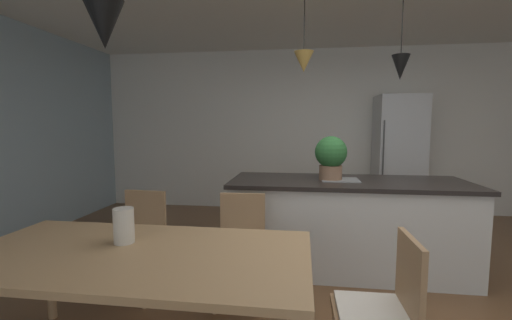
{
  "coord_description": "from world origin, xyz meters",
  "views": [
    {
      "loc": [
        -0.59,
        -2.53,
        1.43
      ],
      "look_at": [
        -0.95,
        0.02,
        1.17
      ],
      "focal_mm": 23.55,
      "sensor_mm": 36.0,
      "label": 1
    }
  ],
  "objects_px": {
    "dining_table": "(137,261)",
    "kitchen_island": "(347,224)",
    "chair_far_right": "(240,244)",
    "vase_on_dining_table": "(124,226)",
    "refrigerator": "(398,158)",
    "chair_kitchen_end": "(382,310)",
    "chair_far_left": "(138,239)",
    "potted_plant_on_island": "(331,156)"
  },
  "relations": [
    {
      "from": "dining_table",
      "to": "kitchen_island",
      "type": "distance_m",
      "value": 2.14
    },
    {
      "from": "dining_table",
      "to": "chair_far_right",
      "type": "bearing_deg",
      "value": 62.91
    },
    {
      "from": "chair_far_right",
      "to": "vase_on_dining_table",
      "type": "xyz_separation_m",
      "value": [
        -0.58,
        -0.75,
        0.36
      ]
    },
    {
      "from": "refrigerator",
      "to": "dining_table",
      "type": "bearing_deg",
      "value": -123.24
    },
    {
      "from": "chair_kitchen_end",
      "to": "kitchen_island",
      "type": "xyz_separation_m",
      "value": [
        0.02,
        1.62,
        -0.01
      ]
    },
    {
      "from": "chair_far_left",
      "to": "vase_on_dining_table",
      "type": "xyz_separation_m",
      "value": [
        0.3,
        -0.75,
        0.36
      ]
    },
    {
      "from": "dining_table",
      "to": "chair_far_left",
      "type": "distance_m",
      "value": 0.99
    },
    {
      "from": "chair_far_right",
      "to": "potted_plant_on_island",
      "type": "bearing_deg",
      "value": 44.53
    },
    {
      "from": "dining_table",
      "to": "chair_kitchen_end",
      "type": "height_order",
      "value": "chair_kitchen_end"
    },
    {
      "from": "refrigerator",
      "to": "chair_kitchen_end",
      "type": "bearing_deg",
      "value": -105.84
    },
    {
      "from": "chair_far_left",
      "to": "kitchen_island",
      "type": "xyz_separation_m",
      "value": [
        1.82,
        0.76,
        -0.01
      ]
    },
    {
      "from": "chair_far_left",
      "to": "chair_far_right",
      "type": "xyz_separation_m",
      "value": [
        0.88,
        0.0,
        0.0
      ]
    },
    {
      "from": "chair_far_left",
      "to": "vase_on_dining_table",
      "type": "bearing_deg",
      "value": -67.93
    },
    {
      "from": "chair_kitchen_end",
      "to": "chair_far_left",
      "type": "distance_m",
      "value": 2.0
    },
    {
      "from": "kitchen_island",
      "to": "refrigerator",
      "type": "height_order",
      "value": "refrigerator"
    },
    {
      "from": "dining_table",
      "to": "refrigerator",
      "type": "relative_size",
      "value": 1.04
    },
    {
      "from": "potted_plant_on_island",
      "to": "vase_on_dining_table",
      "type": "height_order",
      "value": "potted_plant_on_island"
    },
    {
      "from": "dining_table",
      "to": "kitchen_island",
      "type": "bearing_deg",
      "value": 49.58
    },
    {
      "from": "refrigerator",
      "to": "kitchen_island",
      "type": "bearing_deg",
      "value": -116.5
    },
    {
      "from": "dining_table",
      "to": "potted_plant_on_island",
      "type": "distance_m",
      "value": 2.08
    },
    {
      "from": "chair_far_right",
      "to": "refrigerator",
      "type": "distance_m",
      "value": 3.44
    },
    {
      "from": "dining_table",
      "to": "potted_plant_on_island",
      "type": "height_order",
      "value": "potted_plant_on_island"
    },
    {
      "from": "chair_kitchen_end",
      "to": "chair_far_right",
      "type": "bearing_deg",
      "value": 136.61
    },
    {
      "from": "kitchen_island",
      "to": "chair_kitchen_end",
      "type": "bearing_deg",
      "value": -90.83
    },
    {
      "from": "chair_kitchen_end",
      "to": "chair_far_left",
      "type": "height_order",
      "value": "same"
    },
    {
      "from": "vase_on_dining_table",
      "to": "chair_far_right",
      "type": "bearing_deg",
      "value": 52.06
    },
    {
      "from": "kitchen_island",
      "to": "refrigerator",
      "type": "xyz_separation_m",
      "value": [
        1.01,
        2.03,
        0.49
      ]
    },
    {
      "from": "vase_on_dining_table",
      "to": "chair_kitchen_end",
      "type": "bearing_deg",
      "value": -4.56
    },
    {
      "from": "dining_table",
      "to": "chair_far_right",
      "type": "height_order",
      "value": "chair_far_right"
    },
    {
      "from": "kitchen_island",
      "to": "vase_on_dining_table",
      "type": "relative_size",
      "value": 10.69
    },
    {
      "from": "dining_table",
      "to": "kitchen_island",
      "type": "xyz_separation_m",
      "value": [
        1.38,
        1.62,
        -0.2
      ]
    },
    {
      "from": "chair_kitchen_end",
      "to": "chair_far_right",
      "type": "xyz_separation_m",
      "value": [
        -0.92,
        0.87,
        0.0
      ]
    },
    {
      "from": "chair_far_right",
      "to": "potted_plant_on_island",
      "type": "distance_m",
      "value": 1.27
    },
    {
      "from": "chair_far_right",
      "to": "refrigerator",
      "type": "bearing_deg",
      "value": 55.0
    },
    {
      "from": "chair_far_left",
      "to": "chair_far_right",
      "type": "bearing_deg",
      "value": 0.01
    },
    {
      "from": "chair_far_left",
      "to": "chair_far_right",
      "type": "height_order",
      "value": "same"
    },
    {
      "from": "chair_far_left",
      "to": "potted_plant_on_island",
      "type": "distance_m",
      "value": 1.93
    },
    {
      "from": "chair_far_right",
      "to": "kitchen_island",
      "type": "relative_size",
      "value": 0.38
    },
    {
      "from": "chair_far_right",
      "to": "kitchen_island",
      "type": "distance_m",
      "value": 1.21
    },
    {
      "from": "dining_table",
      "to": "chair_far_right",
      "type": "relative_size",
      "value": 2.27
    },
    {
      "from": "kitchen_island",
      "to": "refrigerator",
      "type": "distance_m",
      "value": 2.32
    },
    {
      "from": "chair_kitchen_end",
      "to": "potted_plant_on_island",
      "type": "relative_size",
      "value": 2.0
    }
  ]
}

